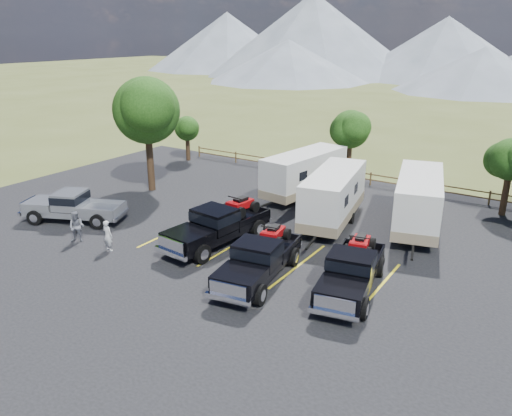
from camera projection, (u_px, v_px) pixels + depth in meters
The scene contains 18 objects.
ground at pixel (214, 289), 21.71m from camera, with size 320.00×320.00×0.00m, color #4B5323.
asphalt_lot at pixel (252, 263), 24.07m from camera, with size 44.00×34.00×0.04m, color black.
stall_lines at pixel (263, 256), 24.85m from camera, with size 12.12×5.50×0.01m.
tree_big_nw at pixel (146, 110), 33.44m from camera, with size 5.54×5.18×7.84m.
tree_ne_a at pixel (511, 160), 29.32m from camera, with size 3.11×2.92×4.76m.
tree_north at pixel (350, 129), 36.47m from camera, with size 3.46×3.24×5.25m.
tree_nw_small at pixel (187, 129), 42.47m from camera, with size 2.59×2.43×3.85m.
rail_fence at pixel (398, 182), 35.06m from camera, with size 36.12×0.12×1.00m.
mountain_range at pixel (489, 45), 106.55m from camera, with size 209.00×71.00×20.00m.
rig_left at pixel (219, 224), 25.98m from camera, with size 2.85×6.82×2.22m.
rig_center at pixel (259, 258), 22.26m from camera, with size 2.94×6.43×2.07m.
rig_right at pixel (352, 270), 21.22m from camera, with size 3.06×6.36×2.04m.
trailer_left at pixel (305, 174), 33.32m from camera, with size 3.12×8.72×3.01m.
trailer_center at pixel (333, 197), 28.62m from camera, with size 3.56×8.82×3.05m.
trailer_right at pixel (418, 202), 27.66m from camera, with size 4.04×8.95×3.11m.
pickup_silver at pixel (74, 206), 29.08m from camera, with size 6.29×4.18×1.81m.
person_a at pixel (108, 236), 25.21m from camera, with size 0.59×0.39×1.62m, color silver.
person_b at pixel (77, 227), 26.22m from camera, with size 0.83×0.64×1.70m, color slate.
Camera 1 is at (12.10, -15.12, 10.59)m, focal length 35.00 mm.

